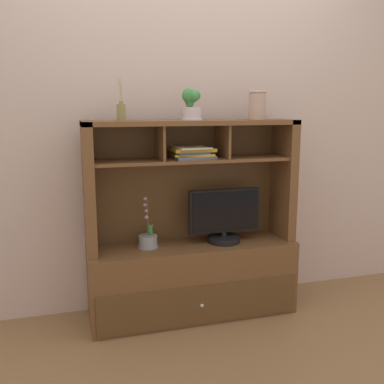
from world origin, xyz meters
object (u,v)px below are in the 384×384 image
media_console (192,257)px  magazine_stack_left (192,153)px  tv_monitor (224,219)px  potted_succulent (192,104)px  potted_orchid (148,240)px  ceramic_vase (257,105)px  diffuser_bottle (121,112)px

media_console → magazine_stack_left: 0.70m
tv_monitor → magazine_stack_left: magazine_stack_left is taller
magazine_stack_left → potted_succulent: bearing=92.0°
potted_orchid → magazine_stack_left: (0.29, -0.02, 0.56)m
ceramic_vase → potted_orchid: bearing=179.6°
media_console → potted_succulent: size_ratio=7.01×
potted_orchid → potted_succulent: potted_succulent is taller
potted_orchid → potted_succulent: bearing=-1.6°
potted_succulent → tv_monitor: bearing=-7.4°
media_console → potted_orchid: size_ratio=4.07×
media_console → potted_orchid: (-0.30, -0.00, 0.14)m
magazine_stack_left → potted_succulent: (-0.00, 0.01, 0.30)m
potted_succulent → ceramic_vase: (0.45, 0.00, -0.01)m
ceramic_vase → media_console: bearing=179.0°
media_console → magazine_stack_left: size_ratio=4.95×
potted_succulent → ceramic_vase: size_ratio=1.06×
magazine_stack_left → ceramic_vase: size_ratio=1.50×
media_console → magazine_stack_left: media_console is taller
diffuser_bottle → magazine_stack_left: bearing=-0.4°
tv_monitor → ceramic_vase: size_ratio=2.64×
diffuser_bottle → ceramic_vase: diffuser_bottle is taller
potted_orchid → ceramic_vase: ceramic_vase is taller
magazine_stack_left → diffuser_bottle: 0.51m
tv_monitor → potted_succulent: 0.78m
media_console → diffuser_bottle: (-0.44, -0.02, 0.96)m
ceramic_vase → magazine_stack_left: bearing=-178.1°
potted_succulent → potted_orchid: bearing=178.4°
media_console → tv_monitor: media_console is taller
tv_monitor → potted_orchid: bearing=175.9°
media_console → ceramic_vase: 1.09m
ceramic_vase → diffuser_bottle: bearing=-179.3°
potted_orchid → tv_monitor: bearing=-4.1°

